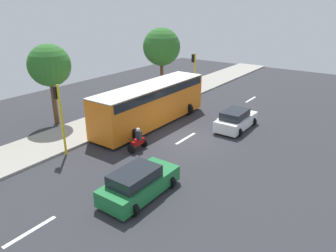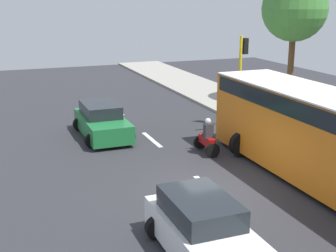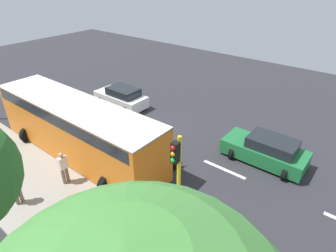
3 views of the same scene
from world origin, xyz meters
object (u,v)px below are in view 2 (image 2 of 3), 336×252
at_px(car_green, 102,122).
at_px(traffic_light_midblock, 242,68).
at_px(street_tree_north, 295,9).
at_px(city_bus, 324,133).
at_px(motorcycle, 207,139).
at_px(car_white, 204,231).

relative_size(car_green, traffic_light_midblock, 0.96).
height_order(traffic_light_midblock, street_tree_north, street_tree_north).
bearing_deg(city_bus, traffic_light_midblock, 81.79).
relative_size(motorcycle, traffic_light_midblock, 0.34).
height_order(car_white, city_bus, city_bus).
xyz_separation_m(car_white, car_green, (0.08, 11.12, 0.00)).
height_order(car_white, street_tree_north, street_tree_north).
distance_m(city_bus, street_tree_north, 13.16).
bearing_deg(street_tree_north, city_bus, -120.44).
bearing_deg(car_green, street_tree_north, 12.13).
bearing_deg(motorcycle, traffic_light_midblock, 43.18).
relative_size(city_bus, motorcycle, 7.19).
xyz_separation_m(city_bus, motorcycle, (-2.27, 4.32, -1.20)).
distance_m(car_green, traffic_light_midblock, 7.21).
relative_size(car_white, motorcycle, 2.69).
bearing_deg(city_bus, motorcycle, 117.71).
distance_m(car_white, motorcycle, 8.00).
bearing_deg(city_bus, street_tree_north, 59.56).
distance_m(city_bus, traffic_light_midblock, 7.61).
relative_size(car_white, traffic_light_midblock, 0.91).
relative_size(car_green, motorcycle, 2.83).
height_order(city_bus, street_tree_north, street_tree_north).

